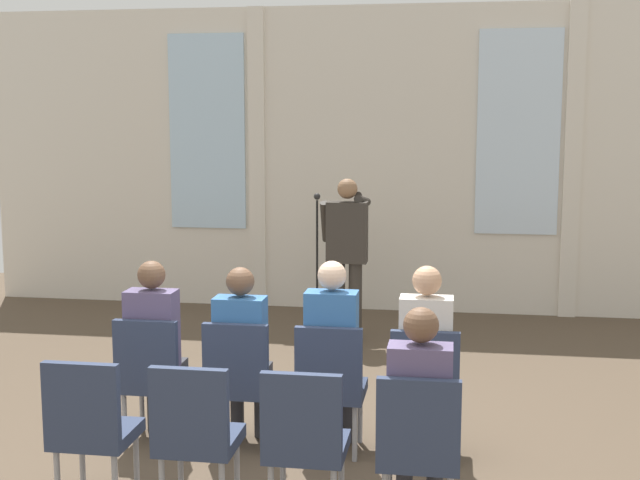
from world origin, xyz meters
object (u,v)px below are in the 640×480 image
object	(u,v)px
audience_r0_c2	(332,347)
chair_r0_c3	(425,385)
speaker	(347,247)
chair_r1_c1	(195,430)
chair_r0_c1	(240,376)
chair_r1_c3	(419,443)
audience_r0_c1	(242,347)
chair_r1_c0	(90,424)
chair_r0_c0	(152,372)
chair_r0_c2	(331,381)
audience_r0_c3	(426,352)
mic_stand	(317,306)
audience_r0_c0	(155,341)
audience_r1_c3	(420,406)
chair_r1_c2	(305,436)

from	to	relation	value
audience_r0_c2	chair_r0_c3	xyz separation A→B (m)	(0.65, -0.08, -0.22)
speaker	chair_r1_c1	size ratio (longest dim) A/B	1.83
speaker	chair_r0_c1	size ratio (longest dim) A/B	1.83
audience_r0_c2	chair_r1_c3	bearing A→B (deg)	-59.99
chair_r0_c1	chair_r1_c3	size ratio (longest dim) A/B	1.00
audience_r0_c1	chair_r1_c0	bearing A→B (deg)	-119.94
speaker	chair_r0_c3	size ratio (longest dim) A/B	1.83
chair_r1_c3	chair_r0_c3	bearing A→B (deg)	90.00
chair_r0_c0	chair_r0_c2	distance (m)	1.30
audience_r0_c3	chair_r1_c0	xyz separation A→B (m)	(-1.94, -1.12, -0.21)
mic_stand	audience_r0_c0	size ratio (longest dim) A/B	1.16
chair_r0_c0	chair_r1_c3	size ratio (longest dim) A/B	1.00
mic_stand	chair_r1_c1	distance (m)	4.22
speaker	audience_r0_c0	xyz separation A→B (m)	(-1.03, -2.97, -0.26)
speaker	audience_r0_c3	size ratio (longest dim) A/B	1.27
audience_r0_c0	audience_r0_c2	distance (m)	1.30
audience_r0_c0	audience_r0_c2	xyz separation A→B (m)	(1.30, -0.00, 0.02)
audience_r0_c2	chair_r0_c3	world-z (taller)	audience_r0_c2
chair_r0_c1	audience_r0_c1	world-z (taller)	audience_r0_c1
chair_r1_c0	audience_r1_c3	xyz separation A→B (m)	(1.94, 0.08, 0.19)
mic_stand	chair_r0_c3	distance (m)	3.42
chair_r0_c3	audience_r0_c3	world-z (taller)	audience_r0_c3
mic_stand	chair_r0_c1	world-z (taller)	mic_stand
chair_r0_c3	chair_r1_c1	world-z (taller)	same
audience_r0_c2	audience_r0_c3	distance (m)	0.65
chair_r0_c0	audience_r1_c3	xyz separation A→B (m)	(1.94, -0.96, 0.19)
audience_r0_c2	chair_r1_c0	bearing A→B (deg)	-139.12
audience_r0_c2	chair_r0_c3	bearing A→B (deg)	-6.93
speaker	chair_r1_c1	world-z (taller)	speaker
audience_r0_c2	chair_r1_c1	bearing A→B (deg)	-120.01
audience_r0_c1	chair_r1_c2	bearing A→B (deg)	-60.06
chair_r1_c0	chair_r0_c1	bearing A→B (deg)	58.15
chair_r0_c0	mic_stand	bearing A→B (deg)	77.71
audience_r0_c0	chair_r1_c1	distance (m)	1.31
speaker	chair_r0_c3	bearing A→B (deg)	-73.24
chair_r0_c0	chair_r1_c0	xyz separation A→B (m)	(0.00, -1.04, 0.00)
audience_r0_c2	chair_r1_c2	distance (m)	1.14
audience_r0_c3	chair_r1_c2	distance (m)	1.31
chair_r0_c1	chair_r1_c2	distance (m)	1.23
audience_r0_c1	audience_r1_c3	size ratio (longest dim) A/B	1.00
audience_r0_c0	audience_r1_c3	distance (m)	2.21
mic_stand	speaker	bearing A→B (deg)	-20.58
chair_r1_c0	chair_r0_c0	bearing A→B (deg)	90.00
chair_r0_c0	chair_r0_c2	xyz separation A→B (m)	(1.30, 0.00, 0.00)
audience_r0_c0	audience_r0_c1	distance (m)	0.65
chair_r1_c0	chair_r1_c2	bearing A→B (deg)	0.00
audience_r0_c1	chair_r1_c0	size ratio (longest dim) A/B	1.39
speaker	chair_r1_c2	world-z (taller)	speaker
audience_r0_c0	chair_r0_c3	distance (m)	1.96
chair_r0_c2	speaker	bearing A→B (deg)	95.05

